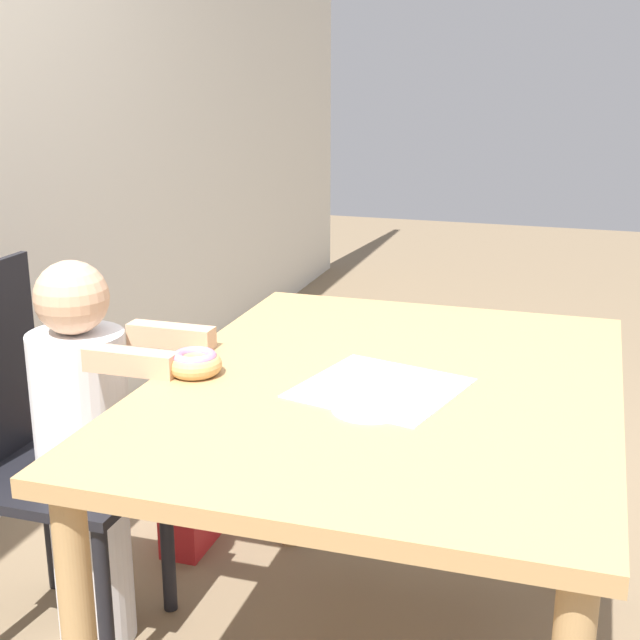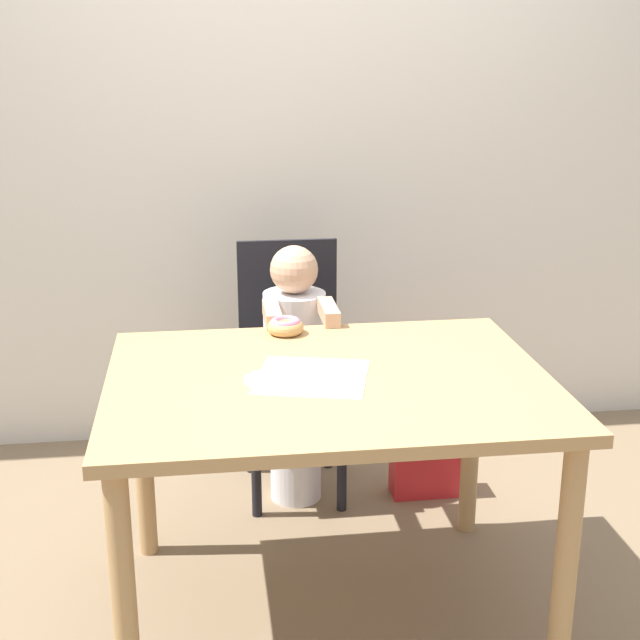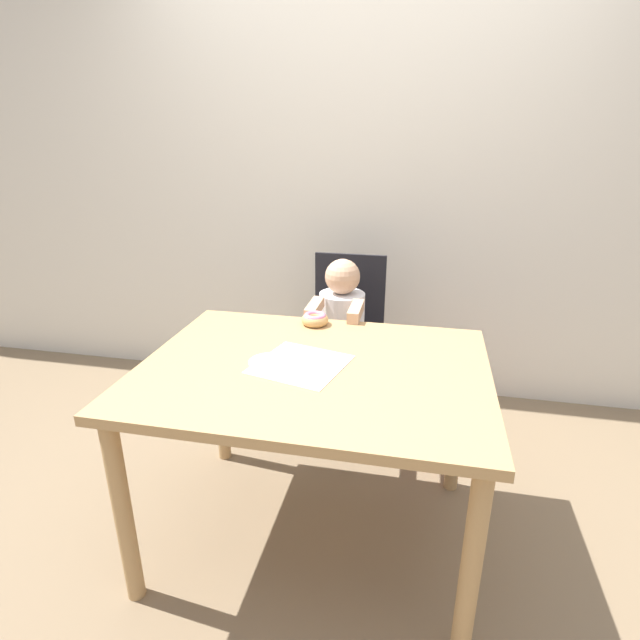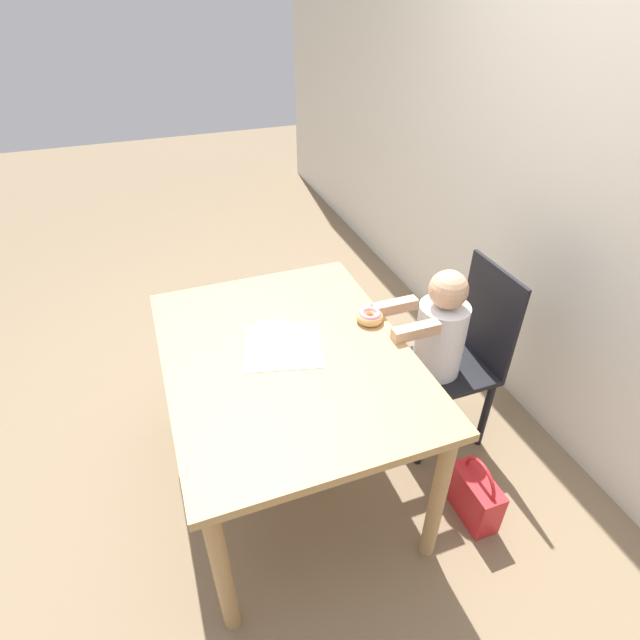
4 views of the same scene
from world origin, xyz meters
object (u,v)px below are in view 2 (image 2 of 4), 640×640
(donut, at_px, (285,326))
(handbag, at_px, (425,463))
(chair, at_px, (292,368))
(child_figure, at_px, (295,374))

(donut, xyz_separation_m, handbag, (0.54, 0.29, -0.65))
(handbag, bearing_deg, chair, 161.56)
(donut, bearing_deg, child_figure, 79.01)
(chair, height_order, child_figure, child_figure)
(donut, height_order, handbag, donut)
(handbag, bearing_deg, child_figure, 175.97)
(child_figure, relative_size, donut, 8.35)
(donut, bearing_deg, chair, 82.07)
(child_figure, bearing_deg, donut, -100.99)
(child_figure, relative_size, handbag, 2.91)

